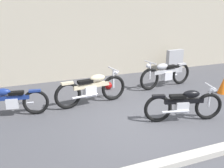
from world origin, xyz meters
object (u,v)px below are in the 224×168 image
Objects in this scene: motorcycle_black at (184,104)px; motorcycle_cream at (92,89)px; motorcycle_blue at (10,101)px; traffic_cone at (223,85)px; helmet at (108,86)px; stone_marker at (175,61)px; motorcycle_silver at (165,74)px.

motorcycle_cream reaches higher than motorcycle_black.
motorcycle_black is at bearing 165.56° from motorcycle_blue.
helmet is at bearing 151.87° from traffic_cone.
motorcycle_black is (-2.51, -3.98, -0.05)m from stone_marker.
motorcycle_cream is (-0.91, -1.08, 0.35)m from helmet.
motorcycle_blue is (-3.14, -1.08, 0.29)m from helmet.
motorcycle_black is 2.69m from motorcycle_silver.
motorcycle_silver is 1.14× the size of motorcycle_blue.
motorcycle_blue is (-4.01, 1.88, -0.01)m from motorcycle_black.
motorcycle_blue is at bearing 173.68° from motorcycle_cream.
helmet is 1.46m from motorcycle_cream.
helmet is 3.77m from traffic_cone.
motorcycle_silver is at bearing 137.33° from traffic_cone.
motorcycle_black is 0.90× the size of motorcycle_silver.
motorcycle_cream is at bearing 148.53° from motorcycle_black.
motorcycle_cream is 1.15× the size of motorcycle_blue.
motorcycle_cream reaches higher than motorcycle_silver.
helmet is 0.12× the size of motorcycle_cream.
traffic_cone is (-0.06, -2.79, -0.21)m from stone_marker.
traffic_cone is at bearing 41.01° from motorcycle_black.
helmet is 0.46× the size of traffic_cone.
helmet is (-3.38, -1.02, -0.36)m from stone_marker.
motorcycle_blue reaches higher than helmet.
motorcycle_black is at bearing -154.07° from traffic_cone.
traffic_cone is at bearing 129.80° from motorcycle_silver.
stone_marker is 0.50× the size of motorcycle_black.
motorcycle_blue is (-5.07, -0.58, -0.05)m from motorcycle_silver.
motorcycle_blue is at bearing 169.95° from motorcycle_black.
motorcycle_blue reaches higher than traffic_cone.
motorcycle_silver is 5.11m from motorcycle_blue.
stone_marker reaches higher than motorcycle_blue.
motorcycle_blue is at bearing -0.95° from motorcycle_silver.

